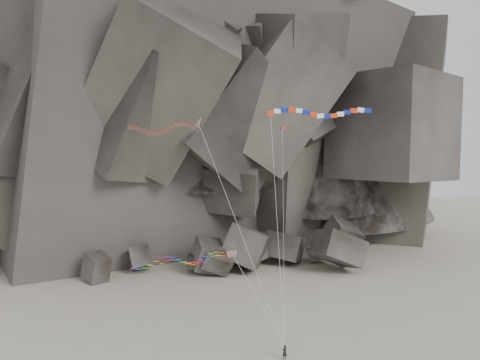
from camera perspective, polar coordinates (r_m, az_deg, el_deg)
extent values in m
plane|color=#A09481|center=(57.89, 0.11, -20.09)|extent=(260.00, 260.00, 0.00)
cube|color=#47423F|center=(90.02, 11.87, -9.38)|extent=(10.35, 8.27, 8.89)
cube|color=#47423F|center=(85.78, -17.08, -10.43)|extent=(5.68, 5.85, 5.34)
cube|color=#47423F|center=(88.60, 0.71, -9.01)|extent=(10.82, 9.00, 9.60)
cube|color=#47423F|center=(89.96, -12.07, -9.74)|extent=(4.64, 5.47, 5.64)
cube|color=#47423F|center=(86.02, -2.86, -10.58)|extent=(6.23, 5.47, 6.12)
cube|color=#47423F|center=(88.86, -4.89, -10.33)|extent=(5.11, 4.14, 3.53)
cube|color=#47423F|center=(96.17, 9.33, -9.08)|extent=(4.63, 4.22, 3.99)
cube|color=#47423F|center=(87.28, -3.96, -9.81)|extent=(6.09, 7.26, 7.08)
cube|color=#47423F|center=(99.64, 12.22, -7.73)|extent=(7.90, 8.13, 9.26)
cube|color=#47423F|center=(93.73, 1.36, -8.79)|extent=(10.36, 10.14, 6.54)
cube|color=#47423F|center=(94.36, 5.42, -8.66)|extent=(9.62, 8.74, 7.06)
imported|color=black|center=(55.80, 5.46, -20.04)|extent=(0.76, 0.61, 1.89)
cylinder|color=silver|center=(53.09, 0.12, -6.51)|extent=(8.98, 5.16, 24.84)
cube|color=red|center=(56.27, 3.68, 8.14)|extent=(0.87, 0.65, 0.54)
cube|color=white|center=(56.36, 4.55, 8.36)|extent=(0.91, 0.65, 0.60)
cube|color=#0D1F93|center=(56.41, 5.42, 8.49)|extent=(0.94, 0.66, 0.64)
cube|color=red|center=(56.43, 6.31, 8.50)|extent=(0.94, 0.66, 0.64)
cube|color=white|center=(56.46, 7.19, 8.37)|extent=(0.92, 0.66, 0.61)
cube|color=#0D1F93|center=(56.51, 8.06, 8.15)|extent=(0.89, 0.65, 0.55)
cube|color=red|center=(56.62, 8.91, 7.90)|extent=(0.91, 0.65, 0.59)
cube|color=white|center=(56.80, 9.74, 7.71)|extent=(0.93, 0.66, 0.63)
cube|color=#0D1F93|center=(57.04, 10.55, 7.63)|extent=(0.94, 0.66, 0.64)
cube|color=red|center=(57.34, 11.34, 7.69)|extent=(0.93, 0.66, 0.62)
cube|color=white|center=(57.66, 12.11, 7.86)|extent=(0.89, 0.65, 0.57)
cube|color=#0D1F93|center=(57.98, 12.89, 8.05)|extent=(0.90, 0.65, 0.57)
cube|color=red|center=(58.27, 13.67, 8.21)|extent=(0.93, 0.66, 0.62)
cube|color=white|center=(58.52, 14.47, 8.25)|extent=(0.94, 0.66, 0.64)
cube|color=#0D1F93|center=(58.72, 15.28, 8.17)|extent=(0.93, 0.66, 0.63)
cylinder|color=silver|center=(54.18, 4.58, -5.60)|extent=(0.32, 5.62, 26.13)
cube|color=yellow|center=(53.74, -1.01, -8.91)|extent=(1.18, 0.42, 0.65)
cube|color=#0CB219|center=(53.65, -0.98, -9.20)|extent=(0.99, 0.30, 0.44)
cylinder|color=silver|center=(54.33, 2.21, -14.31)|extent=(5.50, 2.95, 10.11)
cube|color=red|center=(57.36, 5.20, 6.27)|extent=(0.62, 0.21, 0.40)
cube|color=#0D1F93|center=(57.32, 5.00, 6.27)|extent=(0.24, 0.11, 0.41)
cylinder|color=silver|center=(55.04, 5.33, -6.40)|extent=(1.49, 6.56, 24.32)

